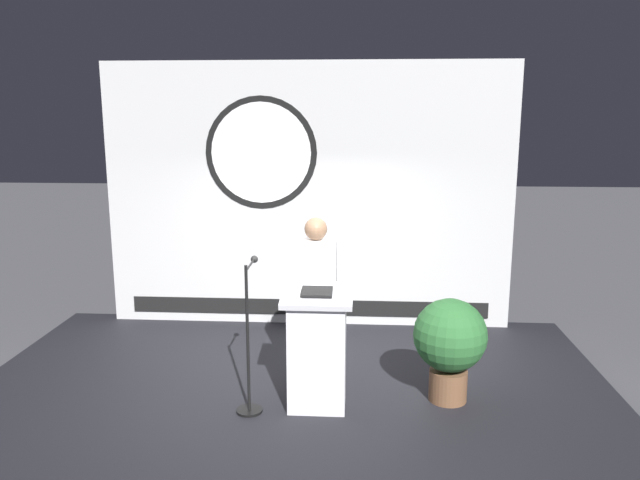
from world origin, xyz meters
TOP-DOWN VIEW (x-y plane):
  - ground_plane at (0.00, 0.00)m, footprint 40.00×40.00m
  - stage_platform at (0.00, 0.00)m, footprint 6.40×4.00m
  - banner_display at (-0.02, 1.85)m, footprint 5.10×0.12m
  - podium at (0.28, -0.51)m, footprint 0.64×0.50m
  - speaker_person at (0.23, -0.03)m, footprint 0.40×0.26m
  - microphone_stand at (-0.33, -0.60)m, footprint 0.24×0.59m
  - potted_plant at (1.51, -0.30)m, footprint 0.69×0.69m

SIDE VIEW (x-z plane):
  - ground_plane at x=0.00m, z-range 0.00..0.00m
  - stage_platform at x=0.00m, z-range 0.00..0.30m
  - microphone_stand at x=-0.33m, z-range 0.10..1.48m
  - podium at x=0.28m, z-range 0.29..1.44m
  - potted_plant at x=1.51m, z-range 0.40..1.39m
  - speaker_person at x=0.23m, z-range 0.32..2.02m
  - banner_display at x=-0.02m, z-range 0.30..3.61m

